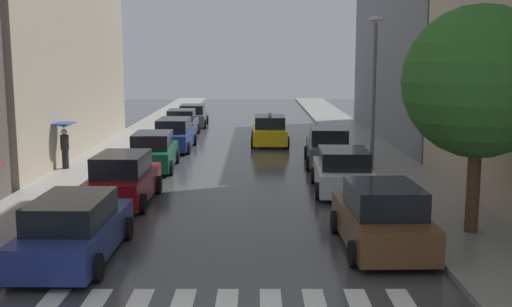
# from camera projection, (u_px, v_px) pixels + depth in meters

# --- Properties ---
(ground_plane) EXTENTS (28.00, 72.00, 0.04)m
(ground_plane) POSITION_uv_depth(u_px,v_px,m) (248.00, 147.00, 33.86)
(ground_plane) COLOR #3B3B3E
(sidewalk_left) EXTENTS (3.00, 72.00, 0.15)m
(sidewalk_left) POSITION_uv_depth(u_px,v_px,m) (129.00, 145.00, 33.88)
(sidewalk_left) COLOR gray
(sidewalk_left) RESTS_ON ground
(sidewalk_right) EXTENTS (3.00, 72.00, 0.15)m
(sidewalk_right) POSITION_uv_depth(u_px,v_px,m) (367.00, 146.00, 33.81)
(sidewalk_right) COLOR gray
(sidewalk_right) RESTS_ON ground
(building_right_mid) EXTENTS (6.00, 19.33, 14.73)m
(building_right_mid) POSITION_uv_depth(u_px,v_px,m) (437.00, 13.00, 36.11)
(building_right_mid) COLOR slate
(building_right_mid) RESTS_ON ground
(parked_car_left_nearest) EXTENTS (2.12, 4.79, 1.60)m
(parked_car_left_nearest) POSITION_uv_depth(u_px,v_px,m) (78.00, 229.00, 15.20)
(parked_car_left_nearest) COLOR navy
(parked_car_left_nearest) RESTS_ON ground
(parked_car_left_second) EXTENTS (2.09, 4.35, 1.73)m
(parked_car_left_second) POSITION_uv_depth(u_px,v_px,m) (126.00, 180.00, 20.97)
(parked_car_left_second) COLOR maroon
(parked_car_left_second) RESTS_ON ground
(parked_car_left_third) EXTENTS (2.09, 4.40, 1.65)m
(parked_car_left_third) POSITION_uv_depth(u_px,v_px,m) (156.00, 152.00, 27.14)
(parked_car_left_third) COLOR #0C4C2D
(parked_car_left_third) RESTS_ON ground
(parked_car_left_fourth) EXTENTS (2.02, 4.81, 1.68)m
(parked_car_left_fourth) POSITION_uv_depth(u_px,v_px,m) (178.00, 135.00, 32.75)
(parked_car_left_fourth) COLOR navy
(parked_car_left_fourth) RESTS_ON ground
(parked_car_left_fifth) EXTENTS (2.03, 4.10, 1.66)m
(parked_car_left_fifth) POSITION_uv_depth(u_px,v_px,m) (185.00, 124.00, 38.11)
(parked_car_left_fifth) COLOR #474C51
(parked_car_left_fifth) RESTS_ON ground
(parked_car_left_sixth) EXTENTS (2.11, 4.32, 1.53)m
(parked_car_left_sixth) POSITION_uv_depth(u_px,v_px,m) (196.00, 116.00, 43.38)
(parked_car_left_sixth) COLOR #474C51
(parked_car_left_sixth) RESTS_ON ground
(parked_car_right_nearest) EXTENTS (2.26, 4.35, 1.74)m
(parked_car_right_nearest) POSITION_uv_depth(u_px,v_px,m) (385.00, 219.00, 15.98)
(parked_car_right_nearest) COLOR brown
(parked_car_right_nearest) RESTS_ON ground
(parked_car_right_second) EXTENTS (2.28, 4.37, 1.61)m
(parked_car_right_second) POSITION_uv_depth(u_px,v_px,m) (346.00, 172.00, 22.65)
(parked_car_right_second) COLOR silver
(parked_car_right_second) RESTS_ON ground
(parked_car_right_third) EXTENTS (2.21, 4.55, 1.74)m
(parked_car_right_third) POSITION_uv_depth(u_px,v_px,m) (331.00, 148.00, 28.16)
(parked_car_right_third) COLOR #474C51
(parked_car_right_third) RESTS_ON ground
(taxi_midroad) EXTENTS (2.09, 4.37, 1.81)m
(taxi_midroad) POSITION_uv_depth(u_px,v_px,m) (273.00, 131.00, 34.62)
(taxi_midroad) COLOR yellow
(taxi_midroad) RESTS_ON ground
(pedestrian_near_tree) EXTENTS (1.12, 1.12, 1.97)m
(pedestrian_near_tree) POSITION_uv_depth(u_px,v_px,m) (67.00, 134.00, 26.43)
(pedestrian_near_tree) COLOR black
(pedestrian_near_tree) RESTS_ON sidewalk_left
(street_tree_right) EXTENTS (4.10, 4.10, 6.18)m
(street_tree_right) POSITION_uv_depth(u_px,v_px,m) (482.00, 82.00, 16.49)
(street_tree_right) COLOR #513823
(street_tree_right) RESTS_ON sidewalk_right
(lamp_post_right) EXTENTS (0.60, 0.28, 6.40)m
(lamp_post_right) POSITION_uv_depth(u_px,v_px,m) (377.00, 82.00, 25.91)
(lamp_post_right) COLOR #595B60
(lamp_post_right) RESTS_ON sidewalk_right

